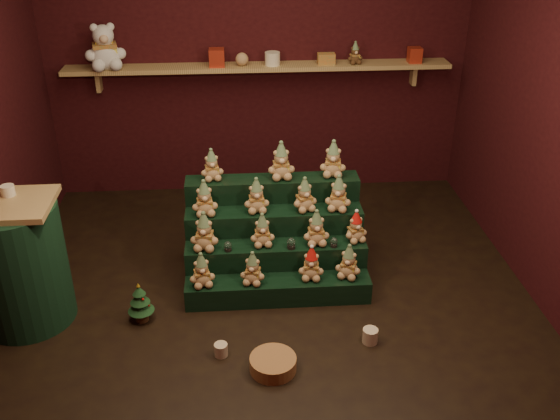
{
  "coord_description": "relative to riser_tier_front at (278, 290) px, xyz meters",
  "views": [
    {
      "loc": [
        -0.22,
        -3.89,
        2.85
      ],
      "look_at": [
        0.08,
        0.25,
        0.64
      ],
      "focal_mm": 40.0,
      "sensor_mm": 36.0,
      "label": 1
    }
  ],
  "objects": [
    {
      "name": "teddy_4",
      "position": [
        -0.54,
        0.21,
        0.42
      ],
      "size": [
        0.24,
        0.22,
        0.3
      ],
      "primitive_type": null,
      "rotation": [
        0.0,
        0.0,
        -0.14
      ],
      "color": "tan",
      "rests_on": "riser_tier_midfront"
    },
    {
      "name": "snow_globe_c",
      "position": [
        0.44,
        0.16,
        0.31
      ],
      "size": [
        0.06,
        0.06,
        0.08
      ],
      "color": "black",
      "rests_on": "riser_tier_midfront"
    },
    {
      "name": "gift_tin_red_a",
      "position": [
        -0.43,
        1.86,
        1.31
      ],
      "size": [
        0.14,
        0.14,
        0.16
      ],
      "primitive_type": "cube",
      "color": "#B12F1B",
      "rests_on": "back_shelf"
    },
    {
      "name": "gift_tin_red_b",
      "position": [
        1.42,
        1.86,
        1.3
      ],
      "size": [
        0.12,
        0.12,
        0.14
      ],
      "primitive_type": "cube",
      "color": "#B12F1B",
      "rests_on": "back_shelf"
    },
    {
      "name": "mug_right",
      "position": [
        0.6,
        -0.54,
        -0.04
      ],
      "size": [
        0.11,
        0.11,
        0.11
      ],
      "primitive_type": "cylinder",
      "color": "beige",
      "rests_on": "ground"
    },
    {
      "name": "teddy_9",
      "position": [
        -0.14,
        0.45,
        0.59
      ],
      "size": [
        0.21,
        0.19,
        0.28
      ],
      "primitive_type": null,
      "rotation": [
        0.0,
        0.0,
        0.07
      ],
      "color": "tan",
      "rests_on": "riser_tier_midback"
    },
    {
      "name": "snow_globe_a",
      "position": [
        -0.37,
        0.16,
        0.31
      ],
      "size": [
        0.06,
        0.06,
        0.08
      ],
      "color": "black",
      "rests_on": "riser_tier_midfront"
    },
    {
      "name": "back_wall",
      "position": [
        -0.05,
        2.06,
        1.31
      ],
      "size": [
        4.0,
        0.1,
        2.8
      ],
      "primitive_type": "cube",
      "color": "black",
      "rests_on": "ground"
    },
    {
      "name": "side_table",
      "position": [
        -1.83,
        -0.08,
        0.38
      ],
      "size": [
        0.66,
        0.66,
        0.95
      ],
      "rotation": [
        0.0,
        0.0,
        0.01
      ],
      "color": "tan",
      "rests_on": "ground"
    },
    {
      "name": "white_bear",
      "position": [
        -1.43,
        1.85,
        1.48
      ],
      "size": [
        0.43,
        0.4,
        0.51
      ],
      "primitive_type": null,
      "rotation": [
        0.0,
        0.0,
        0.23
      ],
      "color": "white",
      "rests_on": "back_shelf"
    },
    {
      "name": "scarf_gift_box",
      "position": [
        0.58,
        1.86,
        1.28
      ],
      "size": [
        0.16,
        0.1,
        0.1
      ],
      "primitive_type": "cube",
      "color": "orange",
      "rests_on": "back_shelf"
    },
    {
      "name": "ground",
      "position": [
        -0.05,
        0.01,
        -0.09
      ],
      "size": [
        4.0,
        4.0,
        0.0
      ],
      "primitive_type": "plane",
      "color": "black",
      "rests_on": "ground"
    },
    {
      "name": "teddy_8",
      "position": [
        -0.54,
        0.42,
        0.59
      ],
      "size": [
        0.22,
        0.2,
        0.28
      ],
      "primitive_type": null,
      "rotation": [
        0.0,
        0.0,
        0.13
      ],
      "color": "tan",
      "rests_on": "riser_tier_midback"
    },
    {
      "name": "teddy_14",
      "position": [
        0.49,
        0.68,
        0.78
      ],
      "size": [
        0.24,
        0.22,
        0.29
      ],
      "primitive_type": null,
      "rotation": [
        0.0,
        0.0,
        -0.15
      ],
      "color": "tan",
      "rests_on": "riser_tier_back"
    },
    {
      "name": "teddy_13",
      "position": [
        0.07,
        0.66,
        0.78
      ],
      "size": [
        0.23,
        0.21,
        0.3
      ],
      "primitive_type": null,
      "rotation": [
        0.0,
        0.0,
        0.06
      ],
      "color": "tan",
      "rests_on": "riser_tier_back"
    },
    {
      "name": "brown_bear",
      "position": [
        0.85,
        1.85,
        1.33
      ],
      "size": [
        0.16,
        0.15,
        0.2
      ],
      "primitive_type": null,
      "rotation": [
        0.0,
        0.0,
        0.18
      ],
      "color": "#51371B",
      "rests_on": "back_shelf"
    },
    {
      "name": "teddy_1",
      "position": [
        -0.19,
        -0.01,
        0.22
      ],
      "size": [
        0.22,
        0.2,
        0.26
      ],
      "primitive_type": null,
      "rotation": [
        0.0,
        0.0,
        -0.23
      ],
      "color": "tan",
      "rests_on": "riser_tier_front"
    },
    {
      "name": "riser_tier_back",
      "position": [
        0.0,
        0.66,
        0.27
      ],
      "size": [
        1.4,
        0.22,
        0.72
      ],
      "primitive_type": "cube",
      "color": "black",
      "rests_on": "ground"
    },
    {
      "name": "teddy_3",
      "position": [
        0.53,
        0.01,
        0.22
      ],
      "size": [
        0.24,
        0.23,
        0.27
      ],
      "primitive_type": null,
      "rotation": [
        0.0,
        0.0,
        -0.39
      ],
      "color": "tan",
      "rests_on": "riser_tier_front"
    },
    {
      "name": "teddy_5",
      "position": [
        -0.1,
        0.23,
        0.4
      ],
      "size": [
        0.2,
        0.18,
        0.26
      ],
      "primitive_type": null,
      "rotation": [
        0.0,
        0.0,
        0.07
      ],
      "color": "tan",
      "rests_on": "riser_tier_midfront"
    },
    {
      "name": "riser_tier_front",
      "position": [
        0.0,
        0.0,
        0.0
      ],
      "size": [
        1.4,
        0.22,
        0.18
      ],
      "primitive_type": "cube",
      "color": "black",
      "rests_on": "ground"
    },
    {
      "name": "mini_christmas_tree",
      "position": [
        -1.01,
        -0.17,
        0.07
      ],
      "size": [
        0.19,
        0.19,
        0.32
      ],
      "rotation": [
        0.0,
        0.0,
        -0.36
      ],
      "color": "#472F19",
      "rests_on": "ground"
    },
    {
      "name": "riser_tier_midfront",
      "position": [
        0.0,
        0.22,
        0.09
      ],
      "size": [
        1.4,
        0.22,
        0.36
      ],
      "primitive_type": "cube",
      "color": "black",
      "rests_on": "ground"
    },
    {
      "name": "teddy_6",
      "position": [
        0.31,
        0.22,
        0.41
      ],
      "size": [
        0.21,
        0.19,
        0.28
      ],
      "primitive_type": null,
      "rotation": [
        0.0,
        0.0,
        0.06
      ],
      "color": "tan",
      "rests_on": "riser_tier_midfront"
    },
    {
      "name": "teddy_7",
      "position": [
        0.62,
        0.24,
        0.39
      ],
      "size": [
        0.22,
        0.21,
        0.25
      ],
      "primitive_type": null,
      "rotation": [
        0.0,
        0.0,
        0.31
      ],
      "color": "tan",
      "rests_on": "riser_tier_midfront"
    },
    {
      "name": "teddy_12",
      "position": [
        -0.48,
        0.68,
        0.76
      ],
      "size": [
        0.2,
        0.19,
        0.25
      ],
      "primitive_type": null,
      "rotation": [
        0.0,
        0.0,
        0.17
      ],
      "color": "tan",
      "rests_on": "riser_tier_back"
    },
    {
      "name": "wicker_basket",
      "position": [
        -0.09,
        -0.76,
        -0.04
      ],
      "size": [
        0.32,
        0.32,
        0.1
      ],
      "primitive_type": "cylinder",
      "rotation": [
        0.0,
        0.0,
        -0.05
      ],
      "color": "#A97944",
      "rests_on": "ground"
    },
    {
      "name": "shelf_plush_ball",
      "position": [
        -0.2,
        1.86,
        1.29
      ],
      "size": [
        0.12,
        0.12,
        0.12
      ],
      "primitive_type": "sphere",
      "color": "tan",
      "rests_on": "back_shelf"
    },
    {
      "name": "teddy_2",
      "position": [
        0.25,
        0.01,
        0.22
      ],
      "size": [
        0.21,
        0.19,
        0.27
      ],
      "primitive_type": null,
      "rotation": [
        0.0,
        0.0,
        -0.12
      ],
      "color": "tan",
      "rests_on": "riser_tier_front"
    },
    {
      "name": "teddy_11",
      "position": [
        0.5,
        0.43,
        0.59
      ],
      "size": [
        0.25,
        0.23,
        0.29
      ],
      "primitive_type": null,
      "rotation": [
        0.0,
        0.0,
        -0.27
      ],
      "color": "tan",
      "rests_on": "riser_tier_midback"
    },
    {
      "name": "teddy_10",
      "position": [
        0.24,
        0.44,
        0.59
      ],
      "size": [
        0.24,
        0.22,
        0.27
      ],
      "primitive_type": null,
      "rotation": [
        0.0,
        0.0,
        0.31
      ],
      "color": "tan",
      "rests_on": "riser_tier_midback"
    },
    {
      "name": "riser_tier_midback",
      "position": [
        0.0,
        0.44,
        0.18
      ],
      "size": [
        1.4,
        0.22,
        0.54
      ],
      "primitive_type": "cube",
      "color": "black",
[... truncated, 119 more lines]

